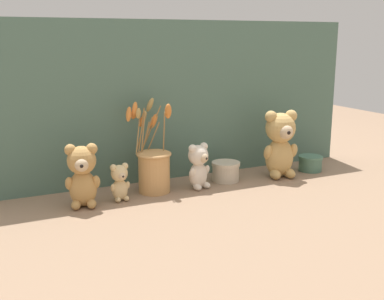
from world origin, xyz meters
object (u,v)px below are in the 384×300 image
object	(u,v)px
teddy_bear_small	(199,165)
decorative_tin_tall	(310,163)
teddy_bear_medium	(82,174)
flower_vase	(153,166)
decorative_tin_short	(226,171)
teddy_bear_tiny	(120,181)
teddy_bear_large	(280,143)

from	to	relation	value
teddy_bear_small	decorative_tin_tall	size ratio (longest dim) A/B	1.69
teddy_bear_medium	decorative_tin_tall	size ratio (longest dim) A/B	2.11
flower_vase	decorative_tin_short	bearing A→B (deg)	0.94
teddy_bear_medium	teddy_bear_tiny	bearing A→B (deg)	2.84
teddy_bear_tiny	flower_vase	bearing A→B (deg)	17.42
teddy_bear_medium	teddy_bear_small	distance (m)	0.43
flower_vase	decorative_tin_tall	world-z (taller)	flower_vase
teddy_bear_tiny	decorative_tin_short	bearing A→B (deg)	6.31
teddy_bear_large	teddy_bear_tiny	world-z (taller)	teddy_bear_large
teddy_bear_small	teddy_bear_tiny	distance (m)	0.30
decorative_tin_tall	decorative_tin_short	bearing A→B (deg)	176.39
flower_vase	decorative_tin_tall	bearing A→B (deg)	-1.63
teddy_bear_large	flower_vase	bearing A→B (deg)	175.91
teddy_bear_tiny	decorative_tin_tall	xyz separation A→B (m)	(0.82, 0.02, -0.04)
teddy_bear_small	flower_vase	world-z (taller)	flower_vase
teddy_bear_medium	teddy_bear_small	size ratio (longest dim) A/B	1.25
teddy_bear_large	flower_vase	xyz separation A→B (m)	(-0.52, 0.04, -0.04)
teddy_bear_medium	flower_vase	distance (m)	0.27
teddy_bear_tiny	decorative_tin_tall	world-z (taller)	teddy_bear_tiny
teddy_bear_small	decorative_tin_short	xyz separation A→B (m)	(0.14, 0.04, -0.05)
teddy_bear_large	decorative_tin_short	xyz separation A→B (m)	(-0.22, 0.04, -0.10)
teddy_bear_medium	teddy_bear_tiny	world-z (taller)	teddy_bear_medium
teddy_bear_medium	decorative_tin_tall	world-z (taller)	teddy_bear_medium
flower_vase	decorative_tin_short	size ratio (longest dim) A/B	3.02
flower_vase	decorative_tin_tall	xyz separation A→B (m)	(0.69, -0.02, -0.06)
teddy_bear_small	teddy_bear_tiny	size ratio (longest dim) A/B	1.30
teddy_bear_medium	decorative_tin_short	size ratio (longest dim) A/B	1.92
decorative_tin_tall	decorative_tin_short	xyz separation A→B (m)	(-0.39, 0.02, 0.01)
teddy_bear_large	decorative_tin_short	world-z (taller)	teddy_bear_large
decorative_tin_tall	teddy_bear_large	bearing A→B (deg)	-174.06
teddy_bear_small	decorative_tin_short	world-z (taller)	teddy_bear_small
teddy_bear_large	teddy_bear_medium	bearing A→B (deg)	-179.08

